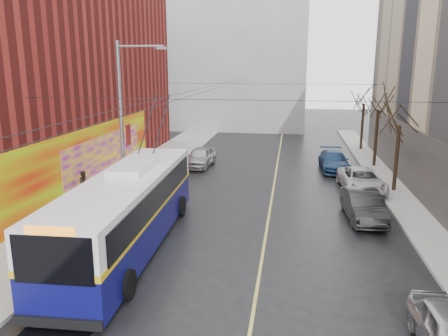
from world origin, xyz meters
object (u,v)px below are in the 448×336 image
at_px(tree_far, 364,95).
at_px(following_car, 200,157).
at_px(tree_mid, 379,99).
at_px(parked_car_d, 334,161).
at_px(pedestrian_b, 84,184).
at_px(trolleybus, 128,209).
at_px(streetlight_pole, 124,123).
at_px(parked_car_b, 363,205).
at_px(pedestrian_a, 100,190).
at_px(tree_near, 401,113).
at_px(parked_car_c, 362,180).

distance_m(tree_far, following_car, 16.71).
distance_m(tree_mid, parked_car_d, 5.76).
bearing_deg(pedestrian_b, trolleybus, -113.51).
distance_m(streetlight_pole, parked_car_d, 17.05).
xyz_separation_m(parked_car_b, following_car, (-10.78, 10.63, 0.00)).
height_order(tree_far, trolleybus, tree_far).
xyz_separation_m(parked_car_b, pedestrian_a, (-14.27, -0.01, 0.17)).
xyz_separation_m(tree_near, following_car, (-13.49, 5.16, -4.22)).
bearing_deg(streetlight_pole, parked_car_c, 24.16).
xyz_separation_m(tree_far, parked_car_d, (-3.20, -8.55, -4.42)).
bearing_deg(tree_mid, parked_car_d, -154.14).
height_order(tree_mid, pedestrian_a, tree_mid).
height_order(tree_mid, following_car, tree_mid).
relative_size(tree_mid, pedestrian_b, 4.14).
relative_size(tree_far, parked_car_d, 1.32).
xyz_separation_m(streetlight_pole, tree_near, (15.14, 6.00, 0.13)).
xyz_separation_m(streetlight_pole, pedestrian_a, (-1.84, 0.52, -3.92)).
distance_m(parked_car_b, parked_car_c, 5.41).
bearing_deg(tree_mid, streetlight_pole, -139.35).
bearing_deg(tree_far, parked_car_b, -97.91).
bearing_deg(tree_far, parked_car_c, -98.07).
bearing_deg(following_car, parked_car_b, -39.46).
relative_size(parked_car_c, following_car, 1.16).
bearing_deg(tree_mid, following_car, -172.23).
bearing_deg(pedestrian_a, trolleybus, -136.45).
distance_m(tree_near, following_car, 15.04).
height_order(parked_car_c, parked_car_d, parked_car_d).
relative_size(parked_car_b, following_car, 1.03).
bearing_deg(streetlight_pole, tree_mid, 40.65).
distance_m(tree_near, parked_car_d, 7.62).
distance_m(tree_mid, parked_car_b, 13.53).
xyz_separation_m(tree_mid, tree_far, (0.00, 7.00, -0.11)).
height_order(tree_mid, tree_far, tree_mid).
relative_size(trolleybus, pedestrian_a, 8.45).
relative_size(tree_near, following_car, 1.44).
xyz_separation_m(parked_car_c, following_car, (-11.49, 5.27, 0.04)).
relative_size(tree_mid, tree_far, 1.02).
bearing_deg(pedestrian_a, tree_far, -32.71).
bearing_deg(pedestrian_b, pedestrian_a, -97.50).
xyz_separation_m(tree_near, parked_car_c, (-2.00, -0.11, -4.26)).
bearing_deg(tree_far, pedestrian_b, -134.80).
distance_m(tree_near, parked_car_c, 4.71).
bearing_deg(tree_near, pedestrian_a, -162.10).
bearing_deg(pedestrian_b, parked_car_d, -29.71).
relative_size(tree_mid, trolleybus, 0.51).
bearing_deg(following_car, pedestrian_b, -111.71).
relative_size(tree_far, following_car, 1.48).
relative_size(parked_car_b, parked_car_d, 0.92).
bearing_deg(pedestrian_b, streetlight_pole, -87.59).
distance_m(streetlight_pole, parked_car_c, 14.98).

